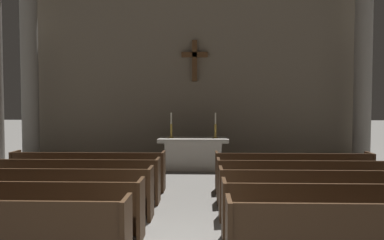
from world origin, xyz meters
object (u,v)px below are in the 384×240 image
Objects in this scene: pew_right_row_2 at (344,212)px; column_left_fourth at (30,78)px; pew_left_row_2 at (25,209)px; pew_right_row_1 at (377,238)px; column_right_fourth at (363,78)px; pew_left_row_4 at (73,180)px; pew_right_row_4 at (305,182)px; pew_right_row_3 at (321,194)px; candlestick_left at (171,130)px; pew_left_row_5 at (89,171)px; candlestick_right at (215,130)px; altar at (193,153)px; pew_left_row_3 at (53,192)px; pew_right_row_5 at (293,172)px.

column_left_fourth is at bearing 139.25° from pew_right_row_2.
pew_left_row_2 is 7.99m from column_left_fourth.
column_right_fourth is (3.14, 8.00, 2.47)m from pew_right_row_1.
pew_left_row_4 is 1.00× the size of pew_right_row_4.
candlestick_left is at bearing 121.97° from pew_right_row_3.
candlestick_left reaches higher than pew_left_row_5.
pew_right_row_2 is (4.90, 0.00, 0.00)m from pew_left_row_2.
pew_left_row_5 is 0.61× the size of column_left_fourth.
column_right_fourth is at bearing 9.30° from candlestick_right.
pew_left_row_5 is 1.67× the size of altar.
pew_right_row_4 is at bearing 12.40° from pew_left_row_3.
pew_left_row_3 is at bearing 167.60° from pew_right_row_2.
pew_right_row_2 is 4.62× the size of candlestick_left.
column_left_fourth is (-8.03, 3.69, 2.47)m from pew_right_row_5.
candlestick_left is (1.75, 3.97, 0.79)m from pew_left_row_4.
pew_left_row_2 is 1.00× the size of pew_right_row_4.
column_right_fourth is at bearing 0.00° from column_left_fourth.
pew_right_row_3 is 10.24m from column_left_fourth.
candlestick_left is (1.75, 2.89, 0.79)m from pew_left_row_5.
candlestick_left is at bearing 74.06° from pew_left_row_2.
pew_right_row_5 is 0.61× the size of column_right_fourth.
column_right_fourth is at bearing 30.69° from pew_left_row_4.
column_left_fourth and column_right_fourth have the same top height.
pew_right_row_4 is at bearing -51.57° from candlestick_left.
candlestick_right is (1.40, 0.00, 0.00)m from candlestick_left.
pew_right_row_5 is (4.90, 0.00, 0.00)m from pew_left_row_5.
candlestick_right is (-1.75, 5.04, 0.79)m from pew_right_row_3.
column_left_fourth reaches higher than candlestick_left.
pew_left_row_5 and pew_right_row_4 have the same top height.
pew_right_row_2 is 1.00× the size of pew_right_row_4.
pew_right_row_4 and pew_right_row_5 have the same top height.
pew_right_row_5 is at bearing -49.75° from altar.
candlestick_right is (-1.75, 3.97, 0.79)m from pew_right_row_4.
altar is at bearing 49.75° from pew_left_row_5.
altar is (2.45, 5.04, 0.06)m from pew_left_row_3.
candlestick_right reaches higher than pew_left_row_4.
pew_left_row_3 is at bearing -90.00° from pew_left_row_5.
pew_right_row_1 is 4.62× the size of candlestick_left.
column_right_fourth is at bearing 56.66° from pew_right_row_4.
pew_right_row_5 is (0.00, 3.23, 0.00)m from pew_right_row_2.
pew_left_row_3 is (0.00, 1.08, 0.00)m from pew_left_row_2.
pew_right_row_2 is at bearing -68.20° from altar.
candlestick_left is (-3.15, 6.12, 0.79)m from pew_right_row_2.
pew_right_row_5 is 0.61× the size of column_left_fourth.
pew_left_row_2 is at bearing -90.00° from pew_left_row_3.
candlestick_right is at bearing 103.65° from pew_right_row_1.
pew_right_row_5 is at bearing -130.35° from column_right_fourth.
pew_left_row_5 is at bearing 156.27° from pew_right_row_3.
pew_right_row_1 and pew_right_row_5 have the same top height.
pew_right_row_1 is at bearing -90.00° from pew_right_row_3.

